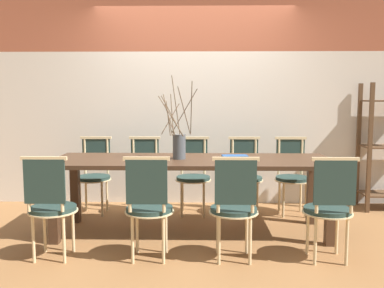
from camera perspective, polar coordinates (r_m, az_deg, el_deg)
ground_plane at (r=4.44m, az=0.00°, el=-11.72°), size 16.00×16.00×0.00m
wall_rear at (r=5.50m, az=0.28°, el=8.68°), size 12.00×0.06×3.20m
dining_table at (r=4.28m, az=0.00°, el=-3.21°), size 2.79×0.90×0.76m
chair_near_leftend at (r=3.80m, az=-18.32°, el=-7.54°), size 0.42×0.42×0.90m
chair_near_left at (r=3.62m, az=-5.79°, el=-7.96°), size 0.42×0.42×0.90m
chair_near_center at (r=3.60m, az=5.65°, el=-8.02°), size 0.42×0.42×0.90m
chair_near_right at (r=3.74m, az=17.85°, el=-7.74°), size 0.42×0.42×0.90m
chair_far_leftend at (r=5.20m, az=-12.90°, el=-3.69°), size 0.42×0.42×0.90m
chair_far_left at (r=5.09m, az=-6.45°, el=-3.79°), size 0.42×0.42×0.90m
chair_far_center at (r=5.04m, az=0.13°, el=-3.83°), size 0.42×0.42×0.90m
chair_far_right at (r=5.07m, az=7.05°, el=-3.83°), size 0.42×0.42×0.90m
chair_far_rightend at (r=5.15m, az=13.19°, el=-3.78°), size 0.42×0.42×0.90m
vase_centerpiece at (r=4.25m, az=-1.75°, el=-0.03°), size 0.39×0.39×0.82m
book_stack at (r=4.27m, az=5.73°, el=-1.78°), size 0.26×0.18×0.04m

